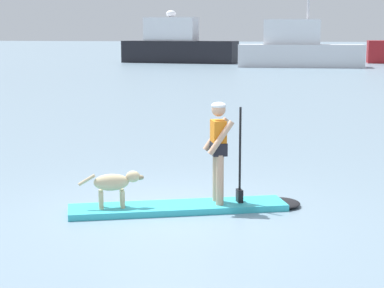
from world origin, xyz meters
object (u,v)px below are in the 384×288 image
Objects in this scene: person_paddler at (219,145)px; dog at (115,183)px; moored_boat_far_port at (177,46)px; moored_boat_port at (298,49)px; paddleboard at (193,207)px.

person_paddler is 1.68× the size of dog.
moored_boat_far_port is 0.99× the size of moored_boat_port.
moored_boat_far_port is (-11.59, 51.37, 1.08)m from dog.
moored_boat_port is (11.35, -5.26, -0.12)m from moored_boat_far_port.
dog is at bearing -157.47° from paddleboard.
moored_boat_port reaches higher than dog.
moored_boat_port is (-1.76, 45.48, 0.42)m from person_paddler.
dog is 46.12m from moored_boat_port.
person_paddler reaches higher than paddleboard.
paddleboard is at bearing -157.47° from person_paddler.
person_paddler reaches higher than dog.
paddleboard is 1.29m from dog.
moored_boat_far_port is at bearing 102.72° from dog.
person_paddler is (0.39, 0.16, 0.97)m from paddleboard.
paddleboard is at bearing -75.97° from moored_boat_far_port.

